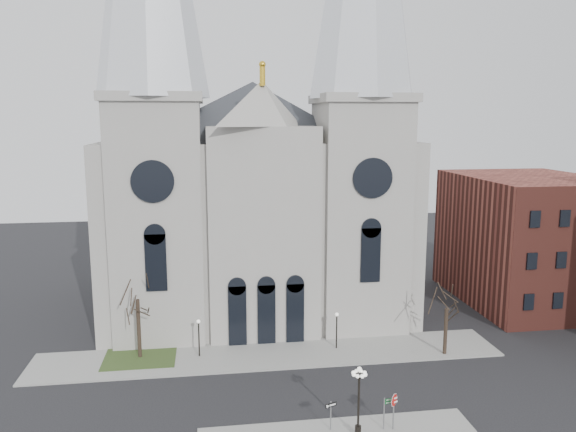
{
  "coord_description": "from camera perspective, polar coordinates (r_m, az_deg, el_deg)",
  "views": [
    {
      "loc": [
        -4.94,
        -34.35,
        20.19
      ],
      "look_at": [
        1.16,
        8.0,
        12.73
      ],
      "focal_mm": 35.0,
      "sensor_mm": 36.0,
      "label": 1
    }
  ],
  "objects": [
    {
      "name": "ground",
      "position": [
        40.15,
        -0.02,
        -20.31
      ],
      "size": [
        160.0,
        160.0,
        0.0
      ],
      "primitive_type": "plane",
      "color": "black",
      "rests_on": "ground"
    },
    {
      "name": "sidewalk_far",
      "position": [
        49.86,
        -1.87,
        -13.92
      ],
      "size": [
        40.0,
        6.0,
        0.14
      ],
      "primitive_type": "cube",
      "color": "gray",
      "rests_on": "ground"
    },
    {
      "name": "grass_patch",
      "position": [
        50.88,
        -14.78,
        -13.73
      ],
      "size": [
        6.0,
        5.0,
        0.18
      ],
      "primitive_type": "cube",
      "color": "#344A1F",
      "rests_on": "ground"
    },
    {
      "name": "cathedral",
      "position": [
        57.45,
        -3.3,
        8.16
      ],
      "size": [
        33.0,
        26.66,
        54.0
      ],
      "color": "#A09D95",
      "rests_on": "ground"
    },
    {
      "name": "bg_building_brick",
      "position": [
        67.6,
        23.14,
        -2.17
      ],
      "size": [
        14.0,
        18.0,
        14.0
      ],
      "primitive_type": "cube",
      "color": "brown",
      "rests_on": "ground"
    },
    {
      "name": "tree_left",
      "position": [
        48.97,
        -15.06,
        -7.82
      ],
      "size": [
        3.2,
        3.2,
        7.5
      ],
      "color": "black",
      "rests_on": "ground"
    },
    {
      "name": "tree_right",
      "position": [
        50.24,
        15.84,
        -8.74
      ],
      "size": [
        3.2,
        3.2,
        6.0
      ],
      "color": "black",
      "rests_on": "ground"
    },
    {
      "name": "ped_lamp_left",
      "position": [
        49.22,
        -9.06,
        -11.52
      ],
      "size": [
        0.32,
        0.32,
        3.26
      ],
      "color": "black",
      "rests_on": "sidewalk_far"
    },
    {
      "name": "ped_lamp_right",
      "position": [
        50.41,
        4.97,
        -10.91
      ],
      "size": [
        0.32,
        0.32,
        3.26
      ],
      "color": "black",
      "rests_on": "sidewalk_far"
    },
    {
      "name": "stop_sign",
      "position": [
        39.02,
        10.69,
        -18.23
      ],
      "size": [
        0.83,
        0.39,
        2.49
      ],
      "rotation": [
        0.0,
        0.0,
        0.43
      ],
      "color": "slate",
      "rests_on": "sidewalk_near"
    },
    {
      "name": "globe_lamp",
      "position": [
        37.34,
        7.21,
        -17.41
      ],
      "size": [
        1.23,
        1.23,
        4.74
      ],
      "rotation": [
        0.0,
        0.0,
        0.24
      ],
      "color": "black",
      "rests_on": "sidewalk_near"
    },
    {
      "name": "one_way_sign",
      "position": [
        38.62,
        4.37,
        -19.08
      ],
      "size": [
        0.83,
        0.35,
        1.99
      ],
      "rotation": [
        0.0,
        0.0,
        0.37
      ],
      "color": "slate",
      "rests_on": "sidewalk_near"
    },
    {
      "name": "street_name_sign",
      "position": [
        39.16,
        9.85,
        -18.89
      ],
      "size": [
        0.69,
        0.15,
        2.18
      ],
      "rotation": [
        0.0,
        0.0,
        0.14
      ],
      "color": "slate",
      "rests_on": "sidewalk_near"
    }
  ]
}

